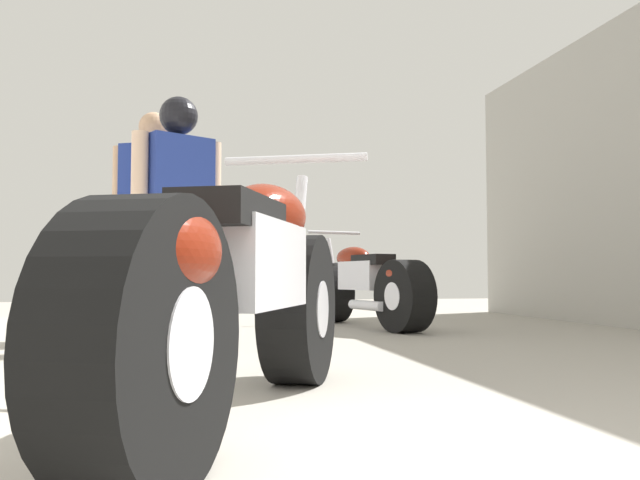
{
  "coord_description": "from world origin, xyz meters",
  "views": [
    {
      "loc": [
        -0.8,
        -0.36,
        0.46
      ],
      "look_at": [
        -0.04,
        3.33,
        0.67
      ],
      "focal_mm": 36.53,
      "sensor_mm": 36.0,
      "label": 1
    }
  ],
  "objects_px": {
    "motorcycle_maroon_cruiser": "(244,293)",
    "mechanic_in_blue": "(153,209)",
    "motorcycle_black_naked": "(365,286)",
    "mechanic_with_helmet": "(178,196)"
  },
  "relations": [
    {
      "from": "mechanic_with_helmet",
      "to": "motorcycle_maroon_cruiser",
      "type": "bearing_deg",
      "value": -84.13
    },
    {
      "from": "motorcycle_black_naked",
      "to": "mechanic_in_blue",
      "type": "distance_m",
      "value": 2.04
    },
    {
      "from": "motorcycle_maroon_cruiser",
      "to": "mechanic_in_blue",
      "type": "bearing_deg",
      "value": 98.22
    },
    {
      "from": "motorcycle_maroon_cruiser",
      "to": "mechanic_in_blue",
      "type": "height_order",
      "value": "mechanic_in_blue"
    },
    {
      "from": "mechanic_in_blue",
      "to": "mechanic_with_helmet",
      "type": "relative_size",
      "value": 1.03
    },
    {
      "from": "motorcycle_black_naked",
      "to": "mechanic_in_blue",
      "type": "xyz_separation_m",
      "value": [
        -1.84,
        -0.63,
        0.6
      ]
    },
    {
      "from": "motorcycle_maroon_cruiser",
      "to": "motorcycle_black_naked",
      "type": "bearing_deg",
      "value": 68.59
    },
    {
      "from": "motorcycle_black_naked",
      "to": "mechanic_in_blue",
      "type": "relative_size",
      "value": 1.14
    },
    {
      "from": "mechanic_in_blue",
      "to": "mechanic_with_helmet",
      "type": "xyz_separation_m",
      "value": [
        0.19,
        -0.66,
        0.03
      ]
    },
    {
      "from": "mechanic_in_blue",
      "to": "mechanic_with_helmet",
      "type": "bearing_deg",
      "value": -73.74
    }
  ]
}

